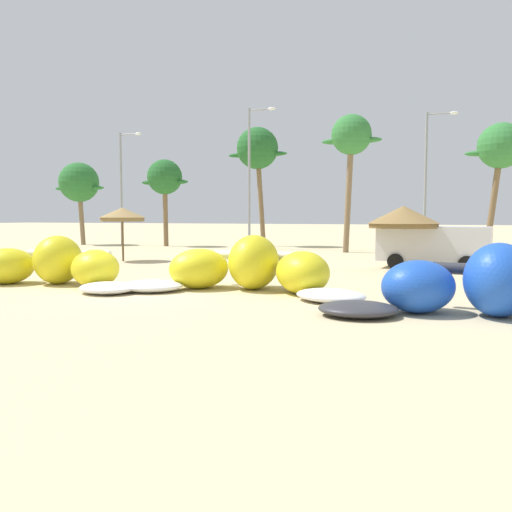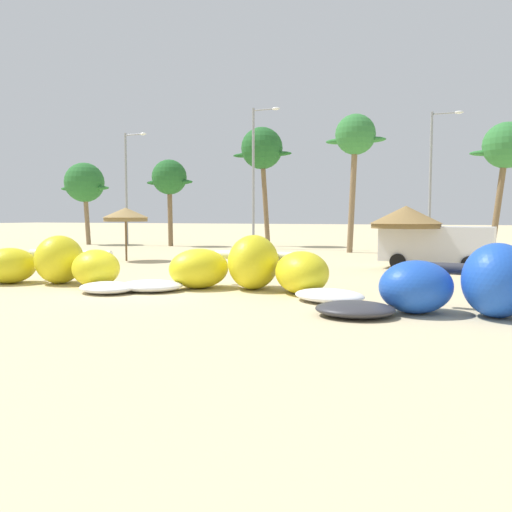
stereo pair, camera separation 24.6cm
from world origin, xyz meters
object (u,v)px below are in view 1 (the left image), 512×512
Objects in this scene: palm_leftmost at (79,183)px; palm_left at (165,178)px; lamppost_west at (123,182)px; palm_left_of_gap at (257,150)px; palm_center_right at (501,148)px; kite_left at (51,267)px; lamppost_east_center at (428,173)px; beach_umbrella_near_van at (122,215)px; kite_left_of_center at (249,270)px; parked_van at (431,244)px; beach_umbrella_middle at (403,217)px; kite_center at (497,291)px; lamppost_west_center at (251,171)px; palm_center_left at (351,138)px.

palm_leftmost is 7.46m from palm_left.
lamppost_west is at bearing 5.62° from palm_leftmost.
palm_left is (7.43, 0.58, 0.22)m from palm_leftmost.
palm_left_of_gap reaches higher than palm_left.
kite_left is at bearing -125.91° from palm_center_right.
kite_left is 26.36m from lamppost_east_center.
beach_umbrella_near_van is 15.87m from palm_left_of_gap.
lamppost_west is 22.57m from lamppost_east_center.
parked_van is (4.98, 9.12, 0.44)m from kite_left_of_center.
palm_leftmost is at bearing -174.38° from lamppost_west.
palm_center_right reaches higher than kite_left.
lamppost_east_center is (0.41, 14.10, 2.92)m from beach_umbrella_middle.
palm_center_right is 0.90× the size of lamppost_west.
palm_left_of_gap reaches higher than beach_umbrella_near_van.
palm_center_right is (1.69, 21.94, 5.67)m from kite_center.
kite_left is 0.78× the size of lamppost_west_center.
palm_left_of_gap is 12.50m from lamppost_east_center.
kite_center is 2.53× the size of beach_umbrella_middle.
palm_center_right is (15.05, 20.78, 5.69)m from kite_left.
palm_leftmost is at bearing 159.06° from parked_van.
lamppost_east_center is at bearing 6.59° from palm_leftmost.
palm_left_of_gap is at bearing 149.52° from palm_center_left.
palm_left_of_gap is 3.79m from lamppost_west_center.
parked_van is 22.76m from palm_left.
palm_left_of_gap is at bearing 179.35° from lamppost_east_center.
palm_center_right reaches higher than beach_umbrella_near_van.
kite_left_of_center is 10.40m from parked_van.
lamppost_west_center reaches higher than kite_center.
parked_van is (-1.75, 11.38, 0.44)m from kite_center.
palm_left reaches higher than beach_umbrella_near_van.
kite_center is 2.83× the size of beach_umbrella_near_van.
palm_center_right is (8.59, 1.71, -0.78)m from palm_center_left.
palm_leftmost is at bearing 176.13° from palm_center_left.
parked_van is 13.99m from lamppost_east_center.
kite_center is at bearing -37.05° from palm_leftmost.
lamppost_west_center reaches higher than beach_umbrella_middle.
beach_umbrella_near_van is at bearing 142.16° from kite_left_of_center.
beach_umbrella_middle is at bearing 105.22° from kite_center.
kite_center is 0.79× the size of lamppost_west_center.
palm_left_of_gap reaches higher than palm_center_right.
palm_left is (-7.97, 21.12, 4.50)m from kite_left.
lamppost_east_center reaches higher than palm_left_of_gap.
kite_left_of_center is 19.09m from palm_center_left.
beach_umbrella_middle is 0.31× the size of lamppost_west_center.
lamppost_east_center is at bearing 95.73° from kite_center.
lamppost_east_center is (22.41, 2.66, 0.28)m from lamppost_west.
palm_leftmost is at bearing 138.54° from kite_left_of_center.
palm_left is at bearing 110.67° from kite_left.
kite_left is 0.97× the size of palm_center_right.
lamppost_west is (-24.89, 22.09, 4.25)m from kite_center.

